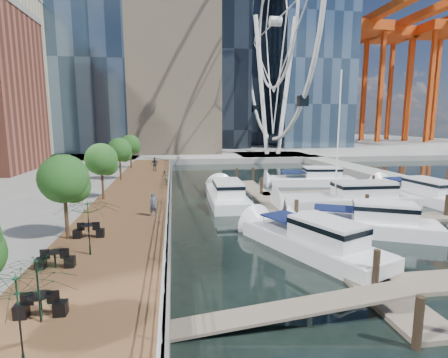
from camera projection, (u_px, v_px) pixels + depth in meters
ground at (294, 274)px, 16.87m from camera, size 520.00×520.00×0.00m
boardwalk at (135, 201)px, 30.15m from camera, size 6.00×60.00×1.00m
seawall at (170, 200)px, 30.58m from camera, size 0.25×60.00×1.00m
land_far at (190, 143)px, 116.40m from camera, size 200.00×114.00×1.00m
breakwater at (404, 183)px, 39.18m from camera, size 4.00×60.00×1.00m
pier at (272, 157)px, 69.58m from camera, size 14.00×12.00×1.00m
railing at (168, 189)px, 30.40m from camera, size 0.10×60.00×1.05m
floating_docks at (347, 208)px, 27.67m from camera, size 16.00×34.00×2.60m
ferris_wheel at (275, 22)px, 65.50m from camera, size 5.80×45.60×47.80m
port_cranes at (392, 84)px, 116.78m from camera, size 40.00×52.00×38.00m
street_trees at (101, 159)px, 28.22m from camera, size 2.60×42.60×4.60m
cafe_tables at (49, 279)px, 13.20m from camera, size 2.50×13.70×0.74m
yacht_foreground at (365, 233)px, 23.08m from camera, size 10.02×6.52×2.15m
pedestrian_near at (154, 204)px, 23.45m from camera, size 0.67×0.56×1.59m
pedestrian_mid at (165, 177)px, 35.22m from camera, size 0.75×0.86×1.51m
pedestrian_far at (155, 164)px, 44.83m from camera, size 1.16×0.79×1.83m
moored_yachts at (343, 208)px, 29.97m from camera, size 21.87×32.34×11.50m
cafe_seating at (60, 266)px, 12.20m from camera, size 3.69×11.51×2.65m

